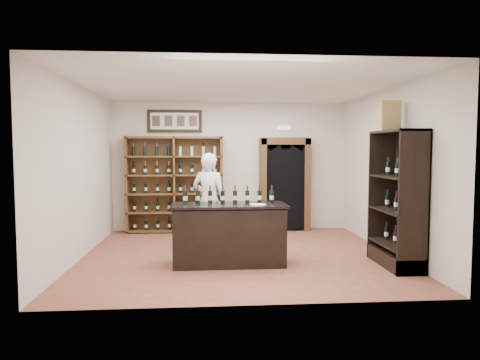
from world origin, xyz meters
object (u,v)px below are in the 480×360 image
(tasting_counter, at_px, (229,235))
(wine_shelf, at_px, (175,184))
(shopkeeper, at_px, (209,200))
(side_cabinet, at_px, (398,220))
(wine_crate, at_px, (389,116))
(counter_bottle_0, at_px, (185,197))

(tasting_counter, bearing_deg, wine_shelf, 110.56)
(wine_shelf, relative_size, shopkeeper, 1.20)
(side_cabinet, height_order, wine_crate, wine_crate)
(counter_bottle_0, bearing_deg, wine_shelf, 97.68)
(side_cabinet, height_order, shopkeeper, side_cabinet)
(wine_shelf, distance_m, wine_crate, 4.97)
(wine_shelf, relative_size, tasting_counter, 1.17)
(wine_crate, bearing_deg, counter_bottle_0, 170.58)
(wine_shelf, xyz_separation_m, shopkeeper, (0.78, -1.64, -0.18))
(wine_shelf, height_order, wine_crate, wine_crate)
(shopkeeper, relative_size, wine_crate, 3.67)
(counter_bottle_0, xyz_separation_m, wine_crate, (3.38, -0.14, 1.34))
(side_cabinet, xyz_separation_m, shopkeeper, (-3.05, 1.59, 0.16))
(wine_shelf, xyz_separation_m, side_cabinet, (3.82, -3.23, -0.35))
(shopkeeper, xyz_separation_m, wine_crate, (2.98, -1.32, 1.53))
(shopkeeper, bearing_deg, tasting_counter, 123.86)
(wine_shelf, height_order, tasting_counter, wine_shelf)
(side_cabinet, xyz_separation_m, wine_crate, (-0.07, 0.27, 1.70))
(tasting_counter, relative_size, counter_bottle_0, 6.27)
(counter_bottle_0, relative_size, wine_crate, 0.60)
(wine_shelf, bearing_deg, shopkeeper, -64.61)
(tasting_counter, distance_m, wine_crate, 3.30)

